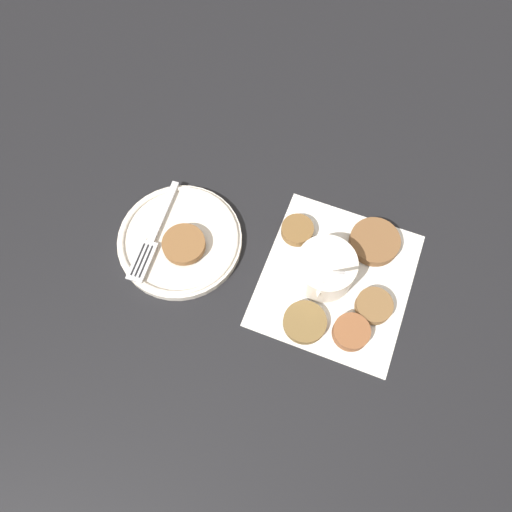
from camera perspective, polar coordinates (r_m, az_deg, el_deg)
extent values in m
plane|color=black|center=(0.84, 8.61, -4.52)|extent=(4.00, 4.00, 0.00)
cube|color=silver|center=(0.85, 8.89, -2.58)|extent=(0.27, 0.25, 0.00)
cylinder|color=silver|center=(0.82, 7.93, -1.47)|extent=(0.10, 0.10, 0.06)
cylinder|color=#C65123|center=(0.83, 7.84, -1.74)|extent=(0.08, 0.08, 0.03)
cone|color=silver|center=(0.79, 7.22, -3.95)|extent=(0.02, 0.02, 0.02)
cylinder|color=silver|center=(0.78, 8.98, -1.85)|extent=(0.04, 0.04, 0.10)
cylinder|color=brown|center=(0.81, 5.60, -7.55)|extent=(0.07, 0.07, 0.01)
cylinder|color=brown|center=(0.88, 13.39, 1.60)|extent=(0.09, 0.09, 0.02)
cylinder|color=brown|center=(0.87, 4.75, 2.97)|extent=(0.06, 0.06, 0.02)
cylinder|color=brown|center=(0.81, 10.82, -8.54)|extent=(0.06, 0.06, 0.02)
cylinder|color=brown|center=(0.84, 13.39, -5.26)|extent=(0.06, 0.06, 0.02)
cylinder|color=silver|center=(0.87, -8.67, 1.73)|extent=(0.21, 0.21, 0.01)
torus|color=silver|center=(0.86, -8.76, 1.99)|extent=(0.20, 0.20, 0.01)
cylinder|color=brown|center=(0.84, -8.18, 1.49)|extent=(0.07, 0.07, 0.01)
cube|color=silver|center=(0.88, -10.52, 5.08)|extent=(0.12, 0.01, 0.00)
cube|color=silver|center=(0.85, -12.88, -0.54)|extent=(0.08, 0.03, 0.00)
cube|color=black|center=(0.85, -13.36, -0.35)|extent=(0.06, 0.00, 0.00)
cube|color=black|center=(0.85, -12.92, -0.48)|extent=(0.06, 0.00, 0.00)
cube|color=black|center=(0.85, -12.47, -0.61)|extent=(0.06, 0.00, 0.00)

